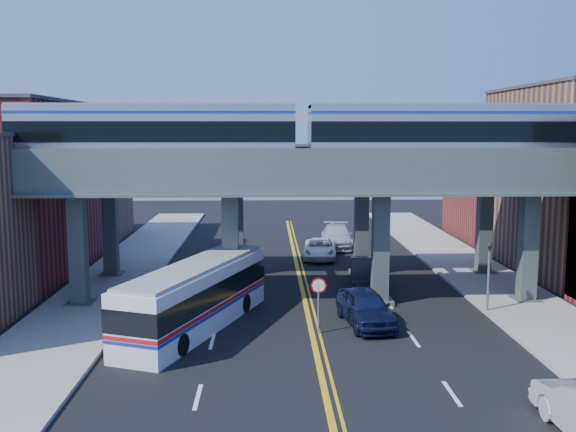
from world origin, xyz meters
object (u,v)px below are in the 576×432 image
traffic_signal (489,269)px  car_lane_d (337,236)px  stop_sign (319,296)px  car_lane_a (366,307)px  transit_train (447,133)px  car_lane_c (320,249)px  transit_bus (196,297)px  car_lane_b (366,273)px

traffic_signal → car_lane_d: bearing=106.8°
stop_sign → car_lane_a: stop_sign is taller
transit_train → car_lane_d: (-3.87, 16.83, -8.30)m
car_lane_a → car_lane_c: size_ratio=1.00×
transit_bus → car_lane_a: size_ratio=2.28×
traffic_signal → car_lane_c: (-7.39, 14.47, -1.60)m
car_lane_b → car_lane_d: bearing=97.9°
car_lane_a → transit_bus: bearing=173.7°
car_lane_c → car_lane_d: 4.68m
transit_train → car_lane_a: 10.27m
transit_train → car_lane_b: (-3.53, 3.73, -8.32)m
stop_sign → car_lane_d: size_ratio=0.44×
transit_bus → car_lane_a: bearing=-67.4°
car_lane_a → car_lane_d: bearing=79.7°
car_lane_d → transit_bus: bearing=-108.4°
transit_train → car_lane_d: transit_train is taller
car_lane_a → car_lane_c: (-0.86, 16.24, -0.16)m
stop_sign → transit_bus: (-5.70, 0.99, -0.26)m
transit_train → car_lane_b: transit_train is taller
traffic_signal → car_lane_d: (-5.70, 18.83, -1.43)m
traffic_signal → car_lane_c: bearing=117.1°
car_lane_b → car_lane_d: size_ratio=0.86×
transit_train → car_lane_d: bearing=103.0°
traffic_signal → car_lane_c: 16.32m
traffic_signal → transit_bus: bearing=-172.2°
traffic_signal → transit_bus: traffic_signal is taller
transit_bus → stop_sign: bearing=-79.0°
traffic_signal → car_lane_a: (-6.53, -1.77, -1.44)m
transit_train → car_lane_c: 16.07m
stop_sign → car_lane_c: bearing=85.1°
transit_train → transit_bus: bearing=-162.6°
stop_sign → car_lane_b: stop_sign is taller
traffic_signal → transit_bus: (-14.60, -2.01, -0.80)m
transit_train → stop_sign: 11.40m
car_lane_a → car_lane_b: size_ratio=0.98×
stop_sign → traffic_signal: traffic_signal is taller
transit_train → traffic_signal: 7.38m
car_lane_c → car_lane_a: bearing=-81.1°
car_lane_b → car_lane_d: (-0.34, 13.09, 0.02)m
stop_sign → car_lane_a: size_ratio=0.52×
car_lane_a → car_lane_b: bearing=73.1°
car_lane_a → car_lane_d: car_lane_d is taller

